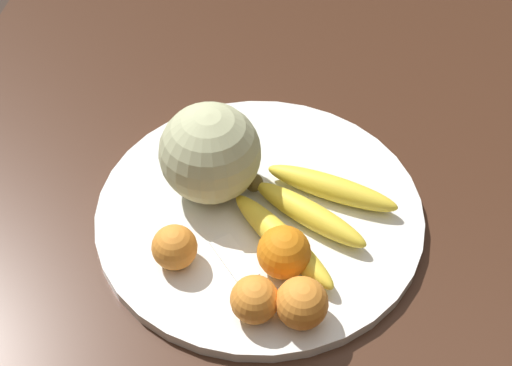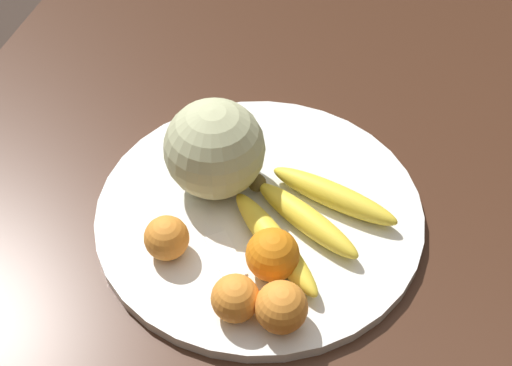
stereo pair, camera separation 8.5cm
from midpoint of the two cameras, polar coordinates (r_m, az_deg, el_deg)
kitchen_table at (r=1.02m, az=-2.49°, el=-8.48°), size 1.36×1.06×0.78m
fruit_bowl at (r=0.96m, az=-2.53°, el=-2.45°), size 0.44×0.44×0.02m
melon at (r=0.94m, az=-6.30°, el=2.26°), size 0.14×0.14×0.14m
banana_bunch at (r=0.93m, az=1.47°, el=-2.54°), size 0.22×0.23×0.03m
orange_front_left at (r=0.89m, az=-9.27°, el=-5.24°), size 0.06×0.06×0.06m
orange_front_right at (r=0.84m, az=-3.07°, el=-9.46°), size 0.06×0.06×0.06m
orange_mid_center at (r=0.87m, az=-0.57°, el=-5.71°), size 0.07×0.07×0.07m
orange_back_left at (r=0.83m, az=0.72°, el=-9.75°), size 0.06×0.06×0.06m
produce_tag at (r=0.91m, az=-4.46°, el=-6.20°), size 0.08×0.07×0.00m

